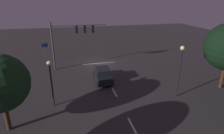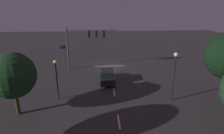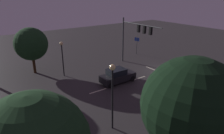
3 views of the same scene
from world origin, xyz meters
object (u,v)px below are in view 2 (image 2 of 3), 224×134
(car_approaching, at_px, (107,76))
(traffic_signal_assembly, at_px, (85,39))
(street_lamp_left_kerb, at_px, (175,68))
(street_lamp_right_kerb, at_px, (56,72))
(route_sign, at_px, (63,50))
(tree_right_far, at_px, (12,75))

(car_approaching, bearing_deg, traffic_signal_assembly, -59.88)
(street_lamp_left_kerb, xyz_separation_m, street_lamp_right_kerb, (12.33, -1.07, -0.54))
(traffic_signal_assembly, distance_m, street_lamp_left_kerb, 14.85)
(street_lamp_left_kerb, bearing_deg, street_lamp_right_kerb, -4.97)
(street_lamp_left_kerb, xyz_separation_m, route_sign, (14.19, -15.27, -1.59))
(street_lamp_left_kerb, relative_size, tree_right_far, 0.89)
(street_lamp_right_kerb, bearing_deg, route_sign, -82.56)
(route_sign, bearing_deg, car_approaching, 127.38)
(street_lamp_right_kerb, bearing_deg, tree_right_far, 40.69)
(car_approaching, relative_size, street_lamp_left_kerb, 0.81)
(car_approaching, xyz_separation_m, tree_right_far, (8.81, 7.27, 3.16))
(street_lamp_left_kerb, distance_m, route_sign, 20.90)
(car_approaching, relative_size, route_sign, 1.47)
(traffic_signal_assembly, relative_size, street_lamp_right_kerb, 1.69)
(traffic_signal_assembly, bearing_deg, car_approaching, 120.12)
(traffic_signal_assembly, bearing_deg, street_lamp_right_kerb, 76.35)
(traffic_signal_assembly, xyz_separation_m, route_sign, (4.26, -4.27, -2.70))
(car_approaching, height_order, street_lamp_right_kerb, street_lamp_right_kerb)
(street_lamp_left_kerb, height_order, street_lamp_right_kerb, street_lamp_left_kerb)
(street_lamp_left_kerb, distance_m, street_lamp_right_kerb, 12.39)
(route_sign, relative_size, tree_right_far, 0.49)
(car_approaching, height_order, street_lamp_left_kerb, street_lamp_left_kerb)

